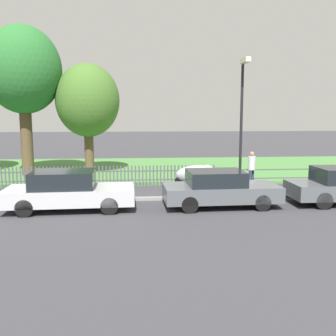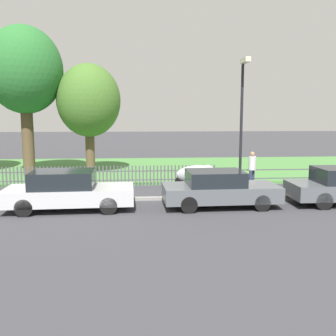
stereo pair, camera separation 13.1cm
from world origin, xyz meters
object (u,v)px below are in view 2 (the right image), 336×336
at_px(tree_mid_park, 89,101).
at_px(covered_motorcycle, 199,174).
at_px(tree_behind_motorcycle, 24,71).
at_px(pedestrian_near_fence, 252,167).
at_px(parked_car_red_compact, 219,189).
at_px(street_lamp, 242,111).
at_px(parked_car_navy_estate, 68,190).

bearing_deg(tree_mid_park, covered_motorcycle, -42.53).
xyz_separation_m(tree_behind_motorcycle, pedestrian_near_fence, (11.11, -4.31, -4.61)).
height_order(tree_behind_motorcycle, pedestrian_near_fence, tree_behind_motorcycle).
xyz_separation_m(tree_mid_park, pedestrian_near_fence, (7.84, -4.64, -3.09)).
distance_m(covered_motorcycle, pedestrian_near_fence, 2.50).
height_order(parked_car_red_compact, pedestrian_near_fence, pedestrian_near_fence).
bearing_deg(parked_car_red_compact, street_lamp, 51.08).
bearing_deg(parked_car_red_compact, pedestrian_near_fence, 55.79).
distance_m(tree_mid_park, street_lamp, 9.48).
bearing_deg(tree_mid_park, street_lamp, -44.21).
height_order(parked_car_red_compact, tree_behind_motorcycle, tree_behind_motorcycle).
xyz_separation_m(parked_car_navy_estate, tree_mid_park, (-0.30, 8.24, 3.32)).
xyz_separation_m(covered_motorcycle, tree_behind_motorcycle, (-8.64, 4.60, 4.87)).
height_order(covered_motorcycle, pedestrian_near_fence, pedestrian_near_fence).
relative_size(parked_car_red_compact, tree_behind_motorcycle, 0.52).
xyz_separation_m(parked_car_red_compact, pedestrian_near_fence, (2.27, 3.55, 0.26)).
bearing_deg(street_lamp, pedestrian_near_fence, 61.65).
xyz_separation_m(parked_car_red_compact, tree_behind_motorcycle, (-8.84, 7.86, 4.87)).
distance_m(parked_car_navy_estate, pedestrian_near_fence, 8.36).
relative_size(parked_car_red_compact, covered_motorcycle, 1.97).
distance_m(pedestrian_near_fence, street_lamp, 3.35).
xyz_separation_m(parked_car_navy_estate, tree_behind_motorcycle, (-3.57, 7.91, 4.85)).
relative_size(parked_car_navy_estate, parked_car_red_compact, 1.07).
bearing_deg(pedestrian_near_fence, street_lamp, -165.75).
height_order(covered_motorcycle, tree_behind_motorcycle, tree_behind_motorcycle).
height_order(parked_car_navy_estate, pedestrian_near_fence, pedestrian_near_fence).
bearing_deg(street_lamp, tree_behind_motorcycle, 148.04).
bearing_deg(covered_motorcycle, tree_behind_motorcycle, 148.83).
height_order(parked_car_navy_estate, tree_mid_park, tree_mid_park).
distance_m(parked_car_navy_estate, street_lamp, 7.22).
relative_size(covered_motorcycle, tree_behind_motorcycle, 0.26).
relative_size(parked_car_red_compact, tree_mid_park, 0.68).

